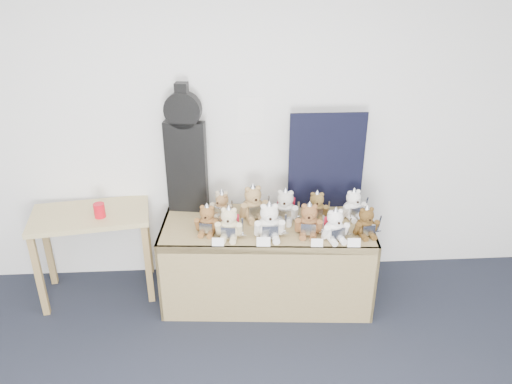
{
  "coord_description": "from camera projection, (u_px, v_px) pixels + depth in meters",
  "views": [
    {
      "loc": [
        -0.01,
        -1.31,
        2.61
      ],
      "look_at": [
        0.19,
        1.97,
        1.01
      ],
      "focal_mm": 35.0,
      "sensor_mm": 36.0,
      "label": 1
    }
  ],
  "objects": [
    {
      "name": "entry_card_c",
      "position": [
        317.0,
        243.0,
        3.58
      ],
      "size": [
        0.09,
        0.03,
        0.06
      ],
      "primitive_type": "cube",
      "rotation": [
        -0.24,
        0.0,
        -0.08
      ],
      "color": "white",
      "rests_on": "display_table"
    },
    {
      "name": "red_cup",
      "position": [
        99.0,
        210.0,
        3.83
      ],
      "size": [
        0.09,
        0.09,
        0.11
      ],
      "primitive_type": "cylinder",
      "color": "red",
      "rests_on": "side_table"
    },
    {
      "name": "teddy_front_centre",
      "position": [
        269.0,
        222.0,
        3.66
      ],
      "size": [
        0.26,
        0.2,
        0.31
      ],
      "rotation": [
        0.0,
        0.0,
        0.02
      ],
      "color": "white",
      "rests_on": "display_table"
    },
    {
      "name": "teddy_back_far_left",
      "position": [
        222.0,
        206.0,
        3.95
      ],
      "size": [
        0.19,
        0.2,
        0.24
      ],
      "rotation": [
        0.0,
        0.0,
        -0.67
      ],
      "color": "#9B7448",
      "rests_on": "display_table"
    },
    {
      "name": "teddy_front_end",
      "position": [
        366.0,
        223.0,
        3.7
      ],
      "size": [
        0.22,
        0.19,
        0.26
      ],
      "rotation": [
        0.0,
        0.0,
        0.17
      ],
      "color": "brown",
      "rests_on": "display_table"
    },
    {
      "name": "room_shell",
      "position": [
        251.0,
        115.0,
        3.94
      ],
      "size": [
        6.0,
        6.0,
        6.0
      ],
      "color": "silver",
      "rests_on": "floor"
    },
    {
      "name": "entry_card_a",
      "position": [
        218.0,
        242.0,
        3.59
      ],
      "size": [
        0.09,
        0.03,
        0.06
      ],
      "primitive_type": "cube",
      "rotation": [
        -0.24,
        0.0,
        -0.08
      ],
      "color": "white",
      "rests_on": "display_table"
    },
    {
      "name": "teddy_front_right",
      "position": [
        309.0,
        221.0,
        3.7
      ],
      "size": [
        0.24,
        0.21,
        0.29
      ],
      "rotation": [
        0.0,
        0.0,
        -0.18
      ],
      "color": "brown",
      "rests_on": "display_table"
    },
    {
      "name": "entry_card_d",
      "position": [
        354.0,
        243.0,
        3.57
      ],
      "size": [
        0.09,
        0.03,
        0.07
      ],
      "primitive_type": "cube",
      "rotation": [
        -0.24,
        0.0,
        -0.08
      ],
      "color": "white",
      "rests_on": "display_table"
    },
    {
      "name": "display_table",
      "position": [
        267.0,
        245.0,
        3.89
      ],
      "size": [
        1.69,
        0.81,
        0.68
      ],
      "rotation": [
        0.0,
        0.0,
        -0.08
      ],
      "color": "olive",
      "rests_on": "floor"
    },
    {
      "name": "teddy_back_centre_left",
      "position": [
        253.0,
        204.0,
        3.93
      ],
      "size": [
        0.26,
        0.24,
        0.32
      ],
      "rotation": [
        0.0,
        0.0,
        0.26
      ],
      "color": "#9F7F4F",
      "rests_on": "display_table"
    },
    {
      "name": "teddy_front_far_left",
      "position": [
        207.0,
        220.0,
        3.73
      ],
      "size": [
        0.21,
        0.19,
        0.26
      ],
      "rotation": [
        0.0,
        0.0,
        -0.2
      ],
      "color": "brown",
      "rests_on": "display_table"
    },
    {
      "name": "entry_card_b",
      "position": [
        263.0,
        242.0,
        3.58
      ],
      "size": [
        0.1,
        0.03,
        0.07
      ],
      "primitive_type": "cube",
      "rotation": [
        -0.24,
        0.0,
        -0.08
      ],
      "color": "white",
      "rests_on": "display_table"
    },
    {
      "name": "teddy_front_far_right",
      "position": [
        335.0,
        226.0,
        3.64
      ],
      "size": [
        0.23,
        0.21,
        0.28
      ],
      "rotation": [
        0.0,
        0.0,
        0.21
      ],
      "color": "white",
      "rests_on": "display_table"
    },
    {
      "name": "teddy_back_right",
      "position": [
        317.0,
        206.0,
        3.93
      ],
      "size": [
        0.21,
        0.18,
        0.26
      ],
      "rotation": [
        0.0,
        0.0,
        -0.12
      ],
      "color": "brown",
      "rests_on": "display_table"
    },
    {
      "name": "teddy_back_left",
      "position": [
        222.0,
        205.0,
        3.97
      ],
      "size": [
        0.2,
        0.19,
        0.25
      ],
      "rotation": [
        0.0,
        0.0,
        -0.24
      ],
      "color": "#BFAD8B",
      "rests_on": "display_table"
    },
    {
      "name": "guitar_case",
      "position": [
        186.0,
        151.0,
        3.89
      ],
      "size": [
        0.33,
        0.14,
        1.05
      ],
      "rotation": [
        0.0,
        0.0,
        -0.16
      ],
      "color": "black",
      "rests_on": "display_table"
    },
    {
      "name": "teddy_back_centre_right",
      "position": [
        285.0,
        207.0,
        3.89
      ],
      "size": [
        0.24,
        0.22,
        0.3
      ],
      "rotation": [
        0.0,
        0.0,
        -0.23
      ],
      "color": "beige",
      "rests_on": "display_table"
    },
    {
      "name": "teddy_front_left",
      "position": [
        229.0,
        224.0,
        3.66
      ],
      "size": [
        0.23,
        0.2,
        0.28
      ],
      "rotation": [
        0.0,
        0.0,
        -0.14
      ],
      "color": "beige",
      "rests_on": "display_table"
    },
    {
      "name": "teddy_back_end",
      "position": [
        353.0,
        205.0,
        3.94
      ],
      "size": [
        0.23,
        0.21,
        0.27
      ],
      "rotation": [
        0.0,
        0.0,
        0.28
      ],
      "color": "white",
      "rests_on": "display_table"
    },
    {
      "name": "side_table",
      "position": [
        92.0,
        227.0,
        3.96
      ],
      "size": [
        0.97,
        0.63,
        0.75
      ],
      "rotation": [
        0.0,
        0.0,
        0.15
      ],
      "color": "tan",
      "rests_on": "floor"
    },
    {
      "name": "navy_board",
      "position": [
        326.0,
        162.0,
        3.98
      ],
      "size": [
        0.61,
        0.02,
        0.81
      ],
      "primitive_type": "cube",
      "rotation": [
        0.0,
        0.0,
        -0.01
      ],
      "color": "black",
      "rests_on": "display_table"
    }
  ]
}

